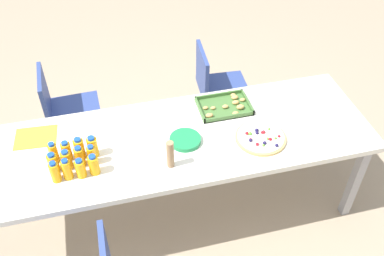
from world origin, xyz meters
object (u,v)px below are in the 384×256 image
Objects in this scene: juice_bottle_9 at (67,151)px; paper_folder at (36,137)px; chair_far_right at (216,84)px; juice_bottle_10 at (79,148)px; party_table at (174,145)px; juice_bottle_5 at (67,160)px; plate_stack at (185,140)px; juice_bottle_1 at (67,169)px; juice_bottle_3 at (94,165)px; juice_bottle_2 at (80,168)px; juice_bottle_4 at (53,163)px; cardboard_tube at (170,154)px; chair_far_left at (64,108)px; napkin_stack at (126,145)px; juice_bottle_11 at (93,147)px; snack_tray at (225,107)px; juice_bottle_0 at (55,172)px; fruit_pizza at (261,137)px; juice_bottle_6 at (80,157)px; juice_bottle_8 at (54,153)px.

juice_bottle_9 is 0.32m from paper_folder.
juice_bottle_10 reaches higher than chair_far_right.
party_table is 17.32× the size of juice_bottle_10.
juice_bottle_5 is 0.69× the size of plate_stack.
juice_bottle_1 is 1.04× the size of juice_bottle_3.
juice_bottle_10 reaches higher than juice_bottle_2.
chair_far_right is 1.58m from juice_bottle_4.
plate_stack is (0.07, -0.05, 0.07)m from party_table.
cardboard_tube reaches higher than juice_bottle_9.
chair_far_left reaches higher than plate_stack.
juice_bottle_5 is 0.73m from plate_stack.
juice_bottle_11 is at bearing -172.01° from napkin_stack.
juice_bottle_9 is (0.00, 0.08, -0.00)m from juice_bottle_5.
paper_folder is at bearing 145.22° from juice_bottle_11.
chair_far_right is 6.02× the size of juice_bottle_9.
juice_bottle_10 is 0.65m from plate_stack.
juice_bottle_5 is 0.08m from juice_bottle_9.
party_table is 0.47m from snack_tray.
juice_bottle_1 is at bearing 3.18° from juice_bottle_0.
plate_stack is at bearing -2.45° from juice_bottle_9.
chair_far_right reaches higher than plate_stack.
fruit_pizza is at bearing 1.62° from juice_bottle_0.
juice_bottle_2 is at bearing -55.96° from paper_folder.
juice_bottle_3 is 0.59m from plate_stack.
juice_bottle_4 is 0.92× the size of juice_bottle_10.
juice_bottle_2 is at bearing -175.80° from juice_bottle_3.
juice_bottle_9 is at bearing 45.29° from juice_bottle_4.
juice_bottle_3 is at bearing -64.36° from juice_bottle_10.
napkin_stack is at bearing 40.50° from juice_bottle_3.
juice_bottle_11 is 0.45× the size of fruit_pizza.
juice_bottle_9 is 0.16m from juice_bottle_11.
chair_far_left is at bearing 152.66° from snack_tray.
juice_bottle_9 reaches higher than party_table.
juice_bottle_6 is 1.00× the size of juice_bottle_11.
juice_bottle_6 is at bearing 6.14° from chair_far_left.
plate_stack is at bearing 3.73° from juice_bottle_6.
juice_bottle_8 is 0.44m from napkin_stack.
napkin_stack is 0.59m from paper_folder.
chair_far_right is 5.88× the size of juice_bottle_3.
juice_bottle_4 reaches higher than party_table.
party_table is 12.97× the size of plate_stack.
juice_bottle_5 is at bearing -178.60° from juice_bottle_6.
juice_bottle_8 is at bearing 179.80° from juice_bottle_9.
juice_bottle_9 reaches higher than napkin_stack.
juice_bottle_5 is 0.11m from juice_bottle_8.
juice_bottle_4 reaches higher than juice_bottle_2.
juice_bottle_11 is at bearing -1.52° from juice_bottle_8.
juice_bottle_6 is 0.74× the size of plate_stack.
juice_bottle_4 is at bearing -176.35° from juice_bottle_5.
juice_bottle_1 is 0.44m from paper_folder.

